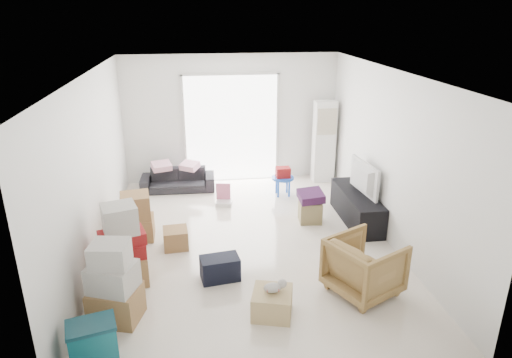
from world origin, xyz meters
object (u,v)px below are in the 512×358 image
object	(u,v)px
tv_console	(357,207)
wood_crate	(272,303)
television	(358,190)
sofa	(178,176)
kids_table	(283,176)
ac_tower	(324,142)
ottoman	(310,211)
storage_bins	(94,346)
armchair	(365,264)

from	to	relation	value
tv_console	wood_crate	xyz separation A→B (m)	(-1.92, -2.41, -0.11)
television	sofa	size ratio (longest dim) A/B	0.65
tv_console	television	size ratio (longest dim) A/B	1.64
sofa	kids_table	world-z (taller)	same
ac_tower	sofa	xyz separation A→B (m)	(-3.12, -0.15, -0.58)
television	wood_crate	size ratio (longest dim) A/B	2.04
tv_console	ottoman	size ratio (longest dim) A/B	4.21
television	ac_tower	bearing A→B (deg)	-4.99
ac_tower	tv_console	bearing A→B (deg)	-88.62
ac_tower	storage_bins	world-z (taller)	ac_tower
wood_crate	ac_tower	bearing A→B (deg)	67.37
ottoman	wood_crate	world-z (taller)	ottoman
television	ottoman	size ratio (longest dim) A/B	2.56
ottoman	kids_table	bearing A→B (deg)	101.25
storage_bins	wood_crate	xyz separation A→B (m)	(1.98, 0.65, -0.12)
tv_console	kids_table	xyz separation A→B (m)	(-1.07, 1.35, 0.15)
ac_tower	armchair	size ratio (longest dim) A/B	2.07
armchair	ottoman	bearing A→B (deg)	-22.53
television	storage_bins	distance (m)	4.97
tv_console	television	world-z (taller)	television
ottoman	wood_crate	xyz separation A→B (m)	(-1.10, -2.50, -0.03)
storage_bins	armchair	bearing A→B (deg)	16.39
television	sofa	xyz separation A→B (m)	(-3.17, 1.92, -0.30)
tv_console	ottoman	distance (m)	0.83
ottoman	kids_table	distance (m)	1.31
kids_table	ottoman	bearing A→B (deg)	-78.75
television	armchair	distance (m)	2.21
sofa	kids_table	size ratio (longest dim) A/B	2.56
tv_console	television	distance (m)	0.33
sofa	ottoman	distance (m)	2.99
ac_tower	ottoman	size ratio (longest dim) A/B	4.62
tv_console	storage_bins	bearing A→B (deg)	-141.86
armchair	sofa	bearing A→B (deg)	5.06
tv_console	ottoman	xyz separation A→B (m)	(-0.82, 0.09, -0.08)
armchair	storage_bins	bearing A→B (deg)	79.37
sofa	armchair	bearing A→B (deg)	-56.38
television	ottoman	distance (m)	0.92
tv_console	armchair	bearing A→B (deg)	-107.06
ottoman	storage_bins	bearing A→B (deg)	-134.36
sofa	armchair	size ratio (longest dim) A/B	1.78
television	kids_table	bearing A→B (deg)	31.94
sofa	kids_table	distance (m)	2.18
wood_crate	kids_table	bearing A→B (deg)	77.28
ac_tower	storage_bins	xyz separation A→B (m)	(-3.85, -5.14, -0.59)
sofa	tv_console	bearing A→B (deg)	-29.70
ac_tower	ottoman	xyz separation A→B (m)	(-0.77, -1.98, -0.69)
ac_tower	tv_console	xyz separation A→B (m)	(0.05, -2.07, -0.61)
storage_bins	ottoman	bearing A→B (deg)	45.64
television	kids_table	world-z (taller)	television
sofa	storage_bins	world-z (taller)	sofa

